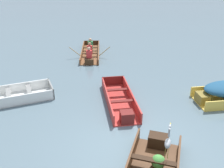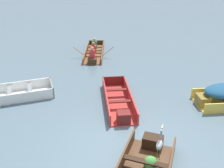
% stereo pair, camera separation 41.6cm
% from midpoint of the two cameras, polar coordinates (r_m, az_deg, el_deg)
% --- Properties ---
extents(ground_plane, '(80.00, 80.00, 0.00)m').
position_cam_midpoint_polar(ground_plane, '(7.02, 3.63, -14.83)').
color(ground_plane, slate).
extents(skiff_white_mid_moored, '(2.66, 1.83, 0.41)m').
position_cam_midpoint_polar(skiff_white_mid_moored, '(10.06, -22.29, -2.55)').
color(skiff_white_mid_moored, white).
rests_on(skiff_white_mid_moored, ground).
extents(skiff_red_far_moored, '(1.18, 3.10, 0.41)m').
position_cam_midpoint_polar(skiff_red_far_moored, '(8.97, 0.49, -3.91)').
color(skiff_red_far_moored, '#AD2D28').
rests_on(skiff_red_far_moored, ground).
extents(rowboat_wooden_brown_with_crew, '(2.22, 3.68, 0.88)m').
position_cam_midpoint_polar(rowboat_wooden_brown_with_crew, '(14.15, -5.84, 7.22)').
color(rowboat_wooden_brown_with_crew, brown).
rests_on(rowboat_wooden_brown_with_crew, ground).
extents(heron_on_dinghy, '(0.25, 0.45, 0.84)m').
position_cam_midpoint_polar(heron_on_dinghy, '(5.98, 10.66, -12.94)').
color(heron_on_dinghy, olive).
rests_on(heron_on_dinghy, dinghy_dark_varnish_foreground).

